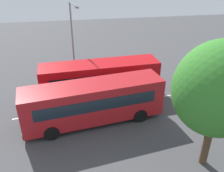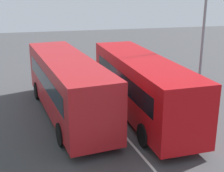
# 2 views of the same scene
# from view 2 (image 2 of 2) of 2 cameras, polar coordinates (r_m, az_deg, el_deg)

# --- Properties ---
(ground_plane) EXTENTS (67.54, 67.54, 0.00)m
(ground_plane) POSITION_cam_2_polar(r_m,az_deg,el_deg) (17.11, -0.88, -5.30)
(ground_plane) COLOR #424244
(bus_far_left) EXTENTS (10.25, 2.89, 3.13)m
(bus_far_left) POSITION_cam_2_polar(r_m,az_deg,el_deg) (16.62, 5.25, 0.30)
(bus_far_left) COLOR #B70C11
(bus_far_left) RESTS_ON ground
(bus_center_left) EXTENTS (10.37, 3.75, 3.13)m
(bus_center_left) POSITION_cam_2_polar(r_m,az_deg,el_deg) (16.78, -8.09, 0.37)
(bus_center_left) COLOR #AD191E
(bus_center_left) RESTS_ON ground
(pedestrian) EXTENTS (0.45, 0.45, 1.67)m
(pedestrian) POSITION_cam_2_polar(r_m,az_deg,el_deg) (22.42, -4.97, 2.89)
(pedestrian) COLOR #232833
(pedestrian) RESTS_ON ground
(street_lamp) EXTENTS (0.79, 2.40, 7.48)m
(street_lamp) POSITION_cam_2_polar(r_m,az_deg,el_deg) (19.56, 15.65, 10.11)
(street_lamp) COLOR gray
(street_lamp) RESTS_ON ground
(lane_stripe_outer_left) EXTENTS (13.55, 1.48, 0.01)m
(lane_stripe_outer_left) POSITION_cam_2_polar(r_m,az_deg,el_deg) (17.11, -0.88, -5.28)
(lane_stripe_outer_left) COLOR silver
(lane_stripe_outer_left) RESTS_ON ground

